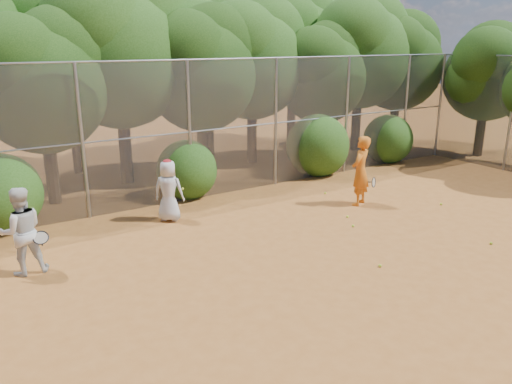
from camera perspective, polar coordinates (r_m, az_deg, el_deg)
ground at (r=10.83m, az=11.81°, el=-7.99°), size 80.00×80.00×0.00m
fence_back at (r=14.83m, az=-4.50°, el=7.37°), size 20.05×0.09×4.03m
fence_side at (r=19.86m, az=27.16°, el=7.99°), size 0.09×6.09×4.03m
tree_2 at (r=14.98m, az=-23.28°, el=12.09°), size 3.99×3.47×5.47m
tree_3 at (r=16.54m, az=-15.40°, el=15.98°), size 4.89×4.26×6.70m
tree_4 at (r=16.94m, az=-6.30°, el=14.31°), size 4.19×3.64×5.73m
tree_5 at (r=18.87m, az=-0.41°, el=15.54°), size 4.51×3.92×6.17m
tree_6 at (r=19.55m, az=7.59°, el=13.74°), size 3.86×3.36×5.29m
tree_7 at (r=21.67m, az=11.89°, el=15.98°), size 4.77×4.14×6.53m
tree_8 at (r=22.91m, az=16.06°, el=14.57°), size 4.25×3.70×5.82m
tree_10 at (r=18.40m, az=-20.74°, el=16.28°), size 5.15×4.48×7.06m
tree_11 at (r=19.76m, az=-5.55°, el=15.86°), size 4.64×4.03×6.35m
tree_12 at (r=22.67m, az=4.29°, el=16.89°), size 5.02×4.37×6.88m
tree_13 at (r=22.03m, az=25.03°, el=12.70°), size 3.86×3.36×5.29m
bush_0 at (r=13.68m, az=-27.24°, el=0.19°), size 2.00×2.00×2.00m
bush_1 at (r=14.95m, az=-7.92°, el=2.82°), size 1.80×1.80×1.80m
bush_2 at (r=17.53m, az=7.06°, el=5.61°), size 2.20×2.20×2.20m
bush_3 at (r=19.95m, az=14.86°, el=6.10°), size 1.90×1.90×1.90m
player_yellow at (r=14.33m, az=11.85°, el=2.37°), size 0.93×0.73×1.98m
player_teen at (r=13.02m, az=-9.95°, el=0.19°), size 0.92×0.90×1.63m
player_white at (r=10.88m, az=-25.26°, el=-4.09°), size 0.91×0.79×1.79m
ball_0 at (r=12.80m, az=11.03°, el=-3.82°), size 0.07×0.07×0.07m
ball_1 at (r=13.43m, az=10.41°, el=-2.78°), size 0.07×0.07×0.07m
ball_2 at (r=12.73m, az=25.28°, el=-5.31°), size 0.07×0.07×0.07m
ball_3 at (r=15.17m, az=20.39°, el=-1.29°), size 0.07×0.07×0.07m
ball_4 at (r=10.73m, az=13.99°, el=-8.17°), size 0.07×0.07×0.07m
ball_5 at (r=15.38m, az=7.92°, el=-0.12°), size 0.07×0.07×0.07m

